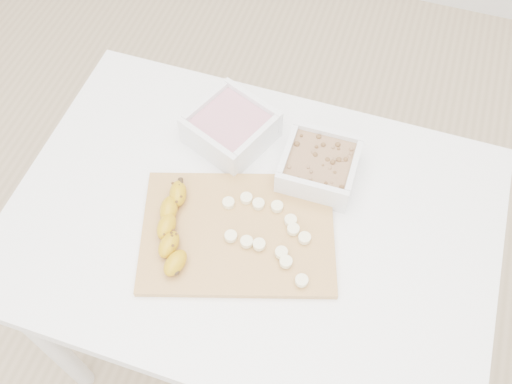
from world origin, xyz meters
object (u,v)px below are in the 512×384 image
(bowl_yogurt, at_px, (231,127))
(banana, at_px, (173,229))
(cutting_board, at_px, (238,232))
(table, at_px, (252,240))
(bowl_granola, at_px, (319,166))

(bowl_yogurt, height_order, banana, bowl_yogurt)
(bowl_yogurt, xyz_separation_m, banana, (-0.02, -0.27, -0.01))
(banana, bearing_deg, bowl_yogurt, 75.80)
(cutting_board, height_order, banana, banana)
(table, relative_size, cutting_board, 2.59)
(table, bearing_deg, bowl_yogurt, 120.56)
(bowl_granola, distance_m, banana, 0.33)
(bowl_granola, relative_size, cutting_board, 0.40)
(table, relative_size, banana, 4.89)
(table, bearing_deg, banana, -146.92)
(bowl_yogurt, relative_size, banana, 1.04)
(cutting_board, bearing_deg, table, 70.04)
(bowl_yogurt, bearing_deg, table, -59.44)
(bowl_yogurt, relative_size, cutting_board, 0.55)
(bowl_granola, relative_size, banana, 0.76)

